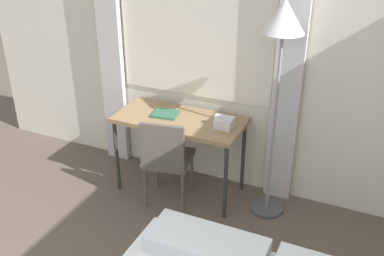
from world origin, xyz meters
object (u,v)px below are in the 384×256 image
at_px(desk_chair, 166,156).
at_px(standing_lamp, 282,39).
at_px(desk, 179,125).
at_px(telephone, 224,122).
at_px(book, 166,114).

height_order(desk_chair, standing_lamp, standing_lamp).
xyz_separation_m(desk, desk_chair, (-0.01, -0.25, -0.19)).
relative_size(desk, telephone, 6.82).
xyz_separation_m(desk_chair, standing_lamp, (0.85, 0.27, 1.07)).
relative_size(desk_chair, telephone, 5.03).
height_order(desk, standing_lamp, standing_lamp).
bearing_deg(book, desk_chair, -62.53).
height_order(desk, telephone, telephone).
bearing_deg(standing_lamp, telephone, -176.83).
bearing_deg(book, standing_lamp, 1.13).
xyz_separation_m(standing_lamp, telephone, (-0.42, -0.02, -0.76)).
height_order(desk_chair, book, desk_chair).
distance_m(desk_chair, book, 0.40).
height_order(standing_lamp, book, standing_lamp).
bearing_deg(standing_lamp, desk, -178.46).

